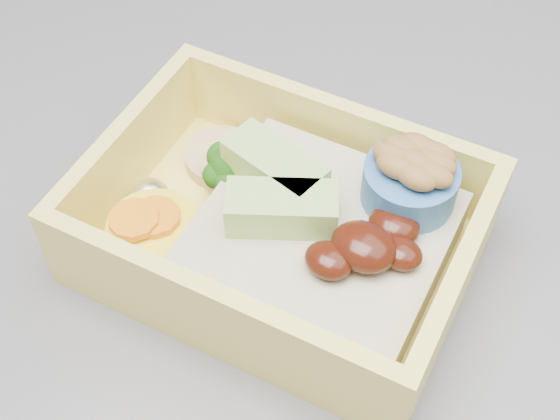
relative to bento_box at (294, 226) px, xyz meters
The scene contains 1 object.
bento_box is the anchor object (origin of this frame).
Camera 1 is at (0.28, -0.24, 1.28)m, focal length 50.00 mm.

